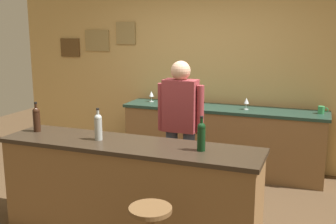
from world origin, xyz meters
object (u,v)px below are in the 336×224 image
wine_bottle_c (201,135)px  wine_glass_a (151,94)px  wine_bottle_a (37,118)px  wine_bottle_b (98,126)px  bartender (180,124)px  coffee_mug (321,110)px  wine_glass_b (246,101)px

wine_bottle_c → wine_glass_a: size_ratio=1.97×
wine_bottle_a → wine_bottle_b: same height
wine_bottle_b → bartender: bearing=56.8°
wine_bottle_c → wine_glass_a: wine_bottle_c is taller
wine_bottle_a → coffee_mug: wine_bottle_a is taller
bartender → wine_glass_b: size_ratio=10.45×
wine_bottle_a → wine_glass_a: 2.09m
wine_glass_a → coffee_mug: bearing=0.1°
wine_bottle_a → wine_bottle_c: 1.75m
wine_bottle_c → wine_glass_a: (-1.36, 2.09, -0.05)m
wine_bottle_b → wine_bottle_c: size_ratio=1.00×
wine_bottle_c → wine_glass_b: bearing=89.4°
wine_bottle_b → wine_glass_b: size_ratio=1.97×
wine_bottle_a → wine_glass_b: size_ratio=1.97×
bartender → wine_glass_a: (-0.90, 1.29, 0.07)m
wine_bottle_b → wine_glass_b: 2.28m
wine_bottle_a → wine_glass_a: wine_bottle_a is taller
wine_bottle_b → wine_glass_b: bearing=63.3°
wine_bottle_b → coffee_mug: (1.95, 2.11, -0.11)m
wine_bottle_b → wine_bottle_c: (1.00, 0.02, 0.00)m
wine_glass_a → bartender: bearing=-55.3°
wine_bottle_c → wine_bottle_a: bearing=178.8°
wine_bottle_b → wine_bottle_c: 1.00m
wine_bottle_c → coffee_mug: 2.30m
wine_bottle_a → wine_bottle_b: (0.75, -0.05, 0.00)m
wine_bottle_a → wine_glass_b: bearing=48.2°
wine_bottle_c → wine_glass_b: (0.02, 2.02, -0.05)m
wine_bottle_c → wine_glass_a: bearing=123.1°
bartender → wine_bottle_a: size_ratio=5.29×
bartender → wine_glass_a: bearing=124.7°
wine_glass_a → wine_glass_b: 1.39m
bartender → wine_glass_b: 1.32m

